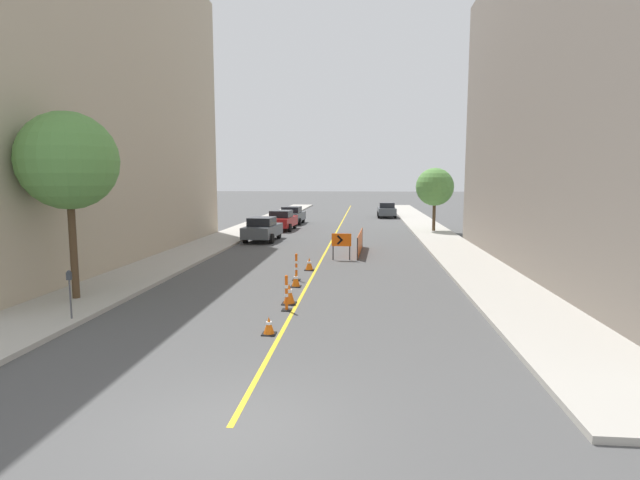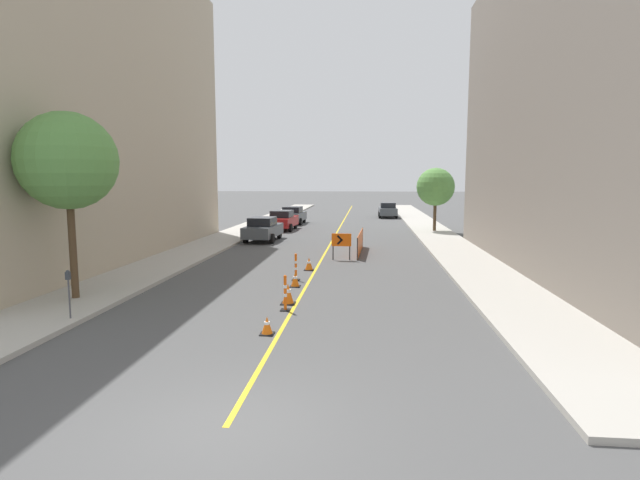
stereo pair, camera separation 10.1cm
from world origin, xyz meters
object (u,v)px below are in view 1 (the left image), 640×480
(parked_car_opposite_side, at_px, (387,210))
(street_tree_left_near, at_px, (68,161))
(parking_meter_near_curb, at_px, (70,285))
(delineator_post_front, at_px, (287,295))
(traffic_cone_third, at_px, (296,280))
(street_tree_right_near, at_px, (435,187))
(traffic_cone_fourth, at_px, (309,264))
(parked_car_curb_near, at_px, (262,229))
(parked_car_curb_far, at_px, (292,215))
(parked_car_curb_mid, at_px, (282,220))
(traffic_cone_nearest, at_px, (269,326))
(traffic_cone_second, at_px, (289,294))
(arrow_barricade_primary, at_px, (341,241))
(delineator_post_rear, at_px, (296,269))

(parked_car_opposite_side, height_order, street_tree_left_near, street_tree_left_near)
(parking_meter_near_curb, bearing_deg, delineator_post_front, 18.20)
(traffic_cone_third, bearing_deg, street_tree_right_near, 68.57)
(traffic_cone_fourth, xyz_separation_m, parking_meter_near_curb, (-5.86, -8.90, 0.85))
(delineator_post_front, bearing_deg, parked_car_curb_near, 104.17)
(parking_meter_near_curb, bearing_deg, parked_car_curb_far, 86.89)
(parked_car_curb_mid, height_order, parked_car_opposite_side, same)
(parked_car_curb_near, distance_m, street_tree_left_near, 17.45)
(parked_car_curb_near, xyz_separation_m, parked_car_curb_mid, (0.10, 7.00, 0.00))
(delineator_post_front, bearing_deg, traffic_cone_nearest, -92.13)
(traffic_cone_second, distance_m, parking_meter_near_curb, 6.56)
(parked_car_curb_far, distance_m, street_tree_right_near, 13.65)
(traffic_cone_fourth, bearing_deg, street_tree_right_near, 64.95)
(parked_car_curb_near, relative_size, parked_car_curb_mid, 1.00)
(traffic_cone_nearest, xyz_separation_m, parked_car_curb_mid, (-4.15, 26.65, 0.56))
(traffic_cone_fourth, bearing_deg, arrow_barricade_primary, 66.39)
(parked_car_opposite_side, xyz_separation_m, parking_meter_near_curb, (-10.61, -40.01, 0.33))
(parked_car_curb_near, bearing_deg, arrow_barricade_primary, -49.38)
(traffic_cone_nearest, relative_size, traffic_cone_fourth, 0.84)
(traffic_cone_fourth, height_order, delineator_post_front, delineator_post_front)
(parked_car_curb_near, relative_size, street_tree_right_near, 0.92)
(parked_car_curb_far, height_order, street_tree_left_near, street_tree_left_near)
(delineator_post_rear, distance_m, street_tree_right_near, 20.66)
(parked_car_curb_far, height_order, parking_meter_near_curb, parked_car_curb_far)
(delineator_post_rear, height_order, parking_meter_near_curb, parking_meter_near_curb)
(parked_car_curb_near, bearing_deg, traffic_cone_third, -70.14)
(traffic_cone_nearest, xyz_separation_m, traffic_cone_third, (-0.10, 5.90, 0.04))
(parked_car_curb_mid, bearing_deg, street_tree_left_near, -93.83)
(arrow_barricade_primary, relative_size, parking_meter_near_curb, 0.96)
(parked_car_curb_far, bearing_deg, parking_meter_near_curb, -89.98)
(traffic_cone_fourth, relative_size, delineator_post_rear, 0.52)
(arrow_barricade_primary, xyz_separation_m, parked_car_curb_near, (-5.59, 7.26, -0.17))
(traffic_cone_nearest, height_order, street_tree_left_near, street_tree_left_near)
(traffic_cone_nearest, bearing_deg, arrow_barricade_primary, 83.86)
(parked_car_curb_mid, relative_size, parked_car_opposite_side, 1.02)
(traffic_cone_fourth, relative_size, parked_car_curb_far, 0.13)
(parked_car_curb_mid, bearing_deg, parked_car_curb_far, 92.95)
(traffic_cone_nearest, bearing_deg, parked_car_curb_near, 102.22)
(traffic_cone_nearest, xyz_separation_m, street_tree_right_near, (7.76, 25.93, 3.24))
(parked_car_curb_far, xyz_separation_m, street_tree_left_near, (-3.02, -29.22, 3.89))
(parked_car_opposite_side, relative_size, street_tree_right_near, 0.91)
(traffic_cone_fourth, xyz_separation_m, street_tree_right_near, (7.73, 16.54, 3.19))
(traffic_cone_nearest, relative_size, street_tree_left_near, 0.08)
(parked_car_curb_far, bearing_deg, parked_car_curb_mid, -87.24)
(traffic_cone_third, height_order, parked_car_curb_near, parked_car_curb_near)
(parked_car_curb_near, bearing_deg, delineator_post_front, -72.78)
(traffic_cone_third, xyz_separation_m, delineator_post_front, (0.19, -3.47, 0.21))
(delineator_post_rear, distance_m, arrow_barricade_primary, 5.51)
(parked_car_opposite_side, bearing_deg, traffic_cone_fourth, -99.52)
(street_tree_left_near, bearing_deg, parked_car_opposite_side, 72.43)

